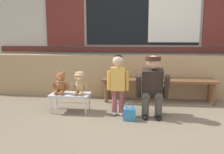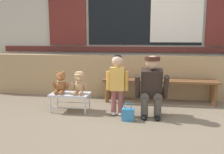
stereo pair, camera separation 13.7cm
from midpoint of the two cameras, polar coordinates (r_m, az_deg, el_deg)
name	(u,v)px [view 1 (the left image)]	position (r m, az deg, el deg)	size (l,w,h in m)	color
ground_plane	(140,120)	(3.71, 5.53, -9.95)	(60.00, 60.00, 0.00)	#756651
brick_low_wall	(141,76)	(4.99, 5.97, 0.15)	(6.84, 0.25, 0.85)	tan
shop_facade	(142,6)	(5.47, 6.36, 16.15)	(6.98, 0.26, 3.74)	#B7B2A3
wooden_bench_long	(158,83)	(4.64, 9.97, -1.29)	(2.10, 0.40, 0.44)	brown
small_display_bench	(70,96)	(4.09, -10.69, -4.32)	(0.64, 0.36, 0.30)	silver
teddy_bear_plain	(61,84)	(4.10, -12.91, -1.54)	(0.28, 0.26, 0.36)	#93562D
teddy_bear_with_hat	(80,84)	(4.00, -8.59, -1.54)	(0.28, 0.27, 0.36)	tan
child_standing	(118,78)	(3.77, 0.39, -0.25)	(0.35, 0.18, 0.96)	#994C4C
adult_crouching	(153,86)	(3.80, 8.53, -2.01)	(0.50, 0.49, 0.95)	#4C473D
handbag_on_ground	(129,114)	(3.65, 3.00, -8.65)	(0.18, 0.11, 0.27)	teal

